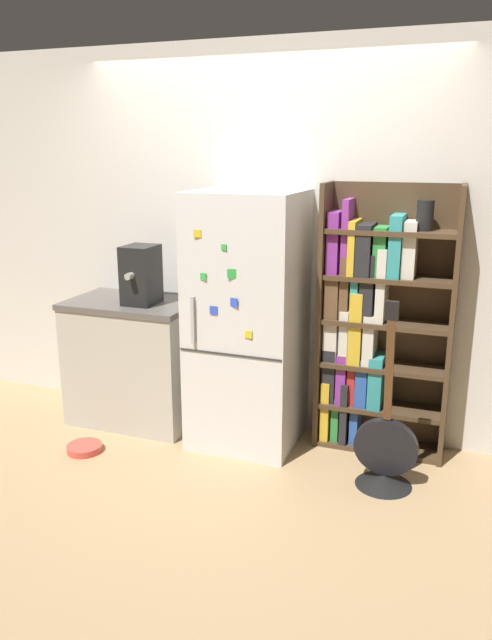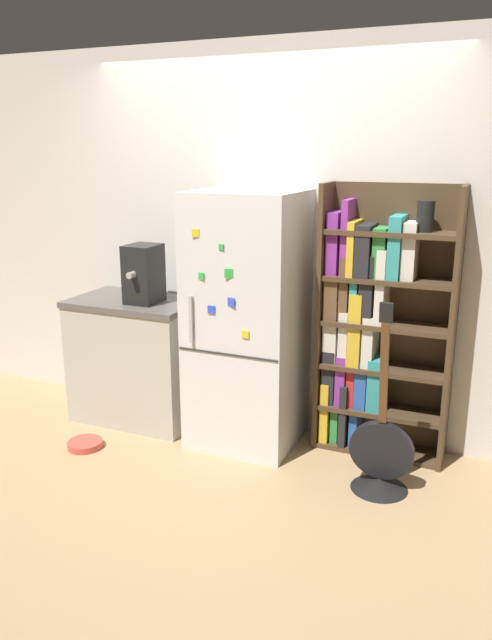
% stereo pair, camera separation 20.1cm
% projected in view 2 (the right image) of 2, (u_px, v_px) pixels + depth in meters
% --- Properties ---
extents(ground_plane, '(16.00, 16.00, 0.00)m').
position_uv_depth(ground_plane, '(239.00, 446.00, 4.16)').
color(ground_plane, tan).
extents(wall_back, '(8.00, 0.05, 2.60)m').
position_uv_depth(wall_back, '(267.00, 243.00, 4.24)').
color(wall_back, silver).
rests_on(wall_back, ground_plane).
extents(refrigerator, '(0.68, 0.65, 1.67)m').
position_uv_depth(refrigerator, '(247.00, 321.00, 4.06)').
color(refrigerator, silver).
rests_on(refrigerator, ground_plane).
extents(bookshelf, '(0.83, 0.29, 1.72)m').
position_uv_depth(bookshelf, '(371.00, 324.00, 3.94)').
color(bookshelf, '#4C3823').
rests_on(bookshelf, ground_plane).
extents(kitchen_counter, '(0.89, 0.60, 0.89)m').
position_uv_depth(kitchen_counter, '(138.00, 359.00, 4.52)').
color(kitchen_counter, '#BCB7A8').
rests_on(kitchen_counter, ground_plane).
extents(espresso_machine, '(0.21, 0.30, 0.40)m').
position_uv_depth(espresso_machine, '(144.00, 274.00, 4.26)').
color(espresso_machine, black).
rests_on(espresso_machine, kitchen_counter).
extents(guitar, '(0.37, 0.33, 1.15)m').
position_uv_depth(guitar, '(380.00, 463.00, 3.60)').
color(guitar, black).
rests_on(guitar, ground_plane).
extents(pet_bowl, '(0.23, 0.23, 0.05)m').
position_uv_depth(pet_bowl, '(85.00, 444.00, 4.14)').
color(pet_bowl, '#D84C3F').
rests_on(pet_bowl, ground_plane).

